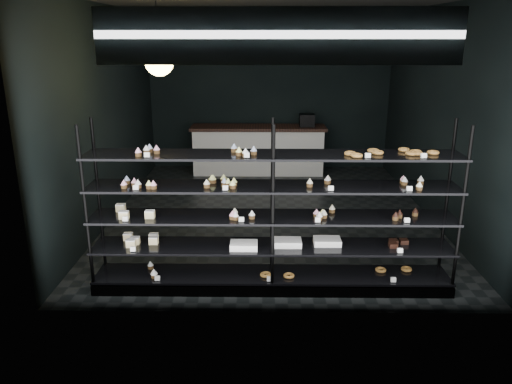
% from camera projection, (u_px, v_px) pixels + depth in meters
% --- Properties ---
extents(room, '(5.01, 6.01, 3.20)m').
position_uv_depth(room, '(272.00, 115.00, 7.58)').
color(room, black).
rests_on(room, ground).
extents(display_shelf, '(4.00, 0.50, 1.91)m').
position_uv_depth(display_shelf, '(270.00, 236.00, 5.54)').
color(display_shelf, black).
rests_on(display_shelf, room).
extents(signage, '(3.30, 0.05, 0.50)m').
position_uv_depth(signage, '(279.00, 36.00, 4.44)').
color(signage, '#0E1D47').
rests_on(signage, room).
extents(pendant_lamp, '(0.36, 0.36, 0.91)m').
position_uv_depth(pendant_lamp, '(159.00, 61.00, 6.11)').
color(pendant_lamp, black).
rests_on(pendant_lamp, room).
extents(service_counter, '(2.74, 0.65, 1.23)m').
position_uv_depth(service_counter, '(259.00, 149.00, 10.30)').
color(service_counter, silver).
rests_on(service_counter, room).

